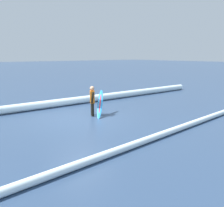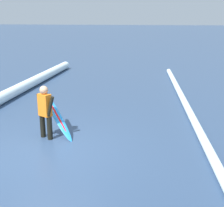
% 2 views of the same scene
% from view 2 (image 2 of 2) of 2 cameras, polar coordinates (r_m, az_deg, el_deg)
% --- Properties ---
extents(ground_plane, '(186.55, 186.55, 0.00)m').
position_cam_2_polar(ground_plane, '(7.72, -12.59, -8.62)').
color(ground_plane, navy).
extents(surfer, '(0.34, 0.55, 1.44)m').
position_cam_2_polar(surfer, '(8.20, -12.38, -1.13)').
color(surfer, black).
rests_on(surfer, ground_plane).
extents(surfboard, '(1.19, 1.27, 1.17)m').
position_cam_2_polar(surfboard, '(8.50, -10.37, -2.00)').
color(surfboard, '#268CE5').
rests_on(surfboard, ground_plane).
extents(wave_crest_midground, '(22.60, 1.31, 0.22)m').
position_cam_2_polar(wave_crest_midground, '(7.07, 18.75, -10.53)').
color(wave_crest_midground, white).
rests_on(wave_crest_midground, ground_plane).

